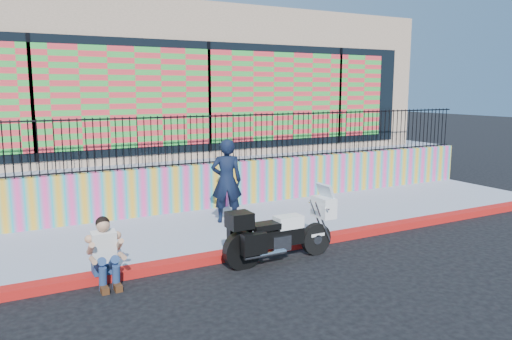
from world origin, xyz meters
TOP-DOWN VIEW (x-y plane):
  - ground at (0.00, 0.00)m, footprint 90.00×90.00m
  - red_curb at (0.00, 0.00)m, footprint 16.00×0.30m
  - sidewalk at (0.00, 1.65)m, footprint 16.00×3.00m
  - mural_wall at (0.00, 3.25)m, footprint 16.00×0.20m
  - metal_fence at (0.00, 3.25)m, footprint 15.80×0.04m
  - elevated_platform at (0.00, 8.35)m, footprint 16.00×10.00m
  - storefront_building at (0.00, 8.13)m, footprint 14.00×8.06m
  - police_motorcycle at (-0.68, -0.54)m, footprint 2.14×0.71m
  - police_officer at (-0.58, 1.85)m, footprint 0.78×0.64m
  - seated_man at (-3.62, -0.21)m, footprint 0.54×0.71m

SIDE VIEW (x-z plane):
  - ground at x=0.00m, z-range 0.00..0.00m
  - red_curb at x=0.00m, z-range 0.00..0.15m
  - sidewalk at x=0.00m, z-range 0.00..0.15m
  - seated_man at x=-3.62m, z-range -0.08..0.98m
  - police_motorcycle at x=-0.68m, z-range -0.11..1.22m
  - elevated_platform at x=0.00m, z-range 0.00..1.25m
  - mural_wall at x=0.00m, z-range 0.15..1.25m
  - police_officer at x=-0.58m, z-range 0.15..1.99m
  - metal_fence at x=0.00m, z-range 1.25..2.45m
  - storefront_building at x=0.00m, z-range 1.25..5.25m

